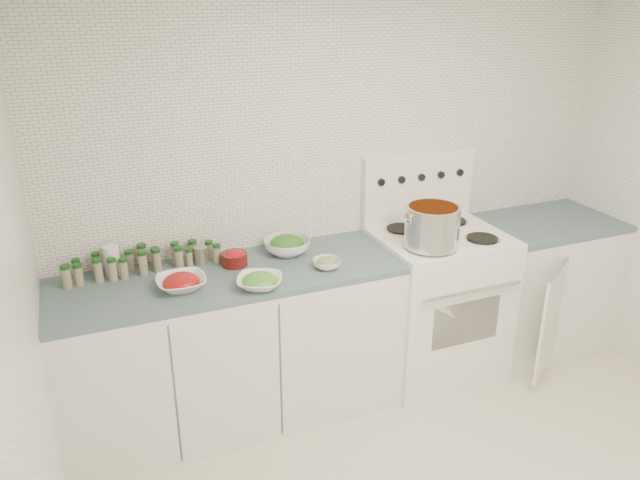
{
  "coord_description": "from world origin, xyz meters",
  "views": [
    {
      "loc": [
        -1.51,
        -1.76,
        2.31
      ],
      "look_at": [
        -0.32,
        1.14,
        1.03
      ],
      "focal_mm": 35.0,
      "sensor_mm": 36.0,
      "label": 1
    }
  ],
  "objects": [
    {
      "name": "stock_pot",
      "position": [
        0.31,
        1.02,
        1.07
      ],
      "size": [
        0.33,
        0.31,
        0.23
      ],
      "rotation": [
        0.0,
        0.0,
        0.2
      ],
      "color": "silver",
      "rests_on": "stove"
    },
    {
      "name": "bowl_broccoli",
      "position": [
        -0.44,
        1.34,
        0.95
      ],
      "size": [
        0.35,
        0.35,
        0.11
      ],
      "color": "white",
      "rests_on": "counter_left"
    },
    {
      "name": "bowl_tomato",
      "position": [
        -1.09,
        1.11,
        0.94
      ],
      "size": [
        0.25,
        0.25,
        0.08
      ],
      "color": "white",
      "rests_on": "counter_left"
    },
    {
      "name": "salt_canister",
      "position": [
        -1.39,
        1.41,
        0.98
      ],
      "size": [
        0.1,
        0.1,
        0.16
      ],
      "primitive_type": "cylinder",
      "rotation": [
        0.0,
        0.0,
        0.27
      ],
      "color": "white",
      "rests_on": "counter_left"
    },
    {
      "name": "bowl_zucchini",
      "position": [
        -0.31,
        1.06,
        0.93
      ],
      "size": [
        0.19,
        0.19,
        0.06
      ],
      "color": "white",
      "rests_on": "counter_left"
    },
    {
      "name": "counter_right",
      "position": [
        1.3,
        1.19,
        0.45
      ],
      "size": [
        0.89,
        0.85,
        0.9
      ],
      "color": "white",
      "rests_on": "ground"
    },
    {
      "name": "counter_left",
      "position": [
        -0.82,
        1.19,
        0.45
      ],
      "size": [
        1.85,
        0.62,
        0.9
      ],
      "color": "white",
      "rests_on": "ground"
    },
    {
      "name": "room_walls",
      "position": [
        0.0,
        0.0,
        1.56
      ],
      "size": [
        3.54,
        3.04,
        2.52
      ],
      "color": "white",
      "rests_on": "ground"
    },
    {
      "name": "tin_can",
      "position": [
        -0.93,
        1.38,
        0.95
      ],
      "size": [
        0.08,
        0.08,
        0.1
      ],
      "primitive_type": "cylinder",
      "rotation": [
        0.0,
        0.0,
        0.11
      ],
      "color": "gray",
      "rests_on": "counter_left"
    },
    {
      "name": "bowl_snowpea",
      "position": [
        -0.72,
        0.98,
        0.93
      ],
      "size": [
        0.3,
        0.3,
        0.08
      ],
      "color": "white",
      "rests_on": "counter_left"
    },
    {
      "name": "bowl_pepper",
      "position": [
        -0.76,
        1.29,
        0.94
      ],
      "size": [
        0.14,
        0.14,
        0.09
      ],
      "color": "#540F0E",
      "rests_on": "counter_left"
    },
    {
      "name": "stove",
      "position": [
        0.48,
        1.19,
        0.5
      ],
      "size": [
        0.76,
        0.7,
        1.36
      ],
      "color": "white",
      "rests_on": "ground"
    },
    {
      "name": "spice_cluster",
      "position": [
        -1.25,
        1.39,
        0.96
      ],
      "size": [
        0.82,
        0.16,
        0.14
      ],
      "color": "gray",
      "rests_on": "counter_left"
    }
  ]
}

